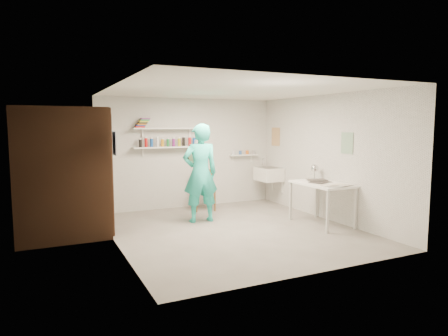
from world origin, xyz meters
name	(u,v)px	position (x,y,z in m)	size (l,w,h in m)	color
floor	(234,231)	(0.00, 0.00, -0.01)	(4.00, 4.50, 0.02)	slate
ceiling	(234,90)	(0.00, 0.00, 2.41)	(4.00, 4.50, 0.02)	silver
wall_back	(188,153)	(0.00, 2.26, 1.20)	(4.00, 0.02, 2.40)	silver
wall_front	(319,177)	(0.00, -2.26, 1.20)	(4.00, 0.02, 2.40)	silver
wall_left	(114,167)	(-2.01, 0.00, 1.20)	(0.02, 4.50, 2.40)	silver
wall_right	(327,157)	(2.01, 0.00, 1.20)	(0.02, 4.50, 2.40)	silver
doorway_recess	(105,172)	(-1.99, 1.05, 1.00)	(0.02, 0.90, 2.00)	black
corridor_box	(61,172)	(-2.70, 1.05, 1.05)	(1.40, 1.50, 2.10)	brown
door_lintel	(104,112)	(-1.97, 1.05, 2.05)	(0.06, 1.05, 0.10)	brown
door_jamb_near	(111,176)	(-1.97, 0.55, 1.00)	(0.06, 0.10, 2.00)	brown
door_jamb_far	(102,170)	(-1.97, 1.55, 1.00)	(0.06, 0.10, 2.00)	brown
shelf_lower	(168,147)	(-0.50, 2.13, 1.35)	(1.50, 0.22, 0.03)	white
shelf_upper	(168,128)	(-0.50, 2.13, 1.75)	(1.50, 0.22, 0.03)	white
ledge_shelf	(244,155)	(1.35, 2.17, 1.12)	(0.70, 0.14, 0.03)	white
poster_left	(114,143)	(-1.99, 0.05, 1.55)	(0.01, 0.28, 0.36)	#334C7F
poster_right_a	(276,137)	(1.99, 1.80, 1.55)	(0.01, 0.34, 0.42)	#995933
poster_right_b	(347,143)	(1.99, -0.55, 1.50)	(0.01, 0.30, 0.38)	#3F724C
belfast_sink	(269,174)	(1.75, 1.70, 0.70)	(0.48, 0.60, 0.30)	white
man	(200,173)	(-0.29, 0.83, 0.92)	(0.67, 0.44, 1.85)	#2AD2BE
wall_clock	(195,156)	(-0.30, 1.05, 1.23)	(0.33, 0.33, 0.04)	beige
wooden_chair	(204,187)	(0.17, 1.77, 0.49)	(0.45, 0.43, 0.97)	brown
work_table	(322,204)	(1.64, -0.32, 0.39)	(0.69, 1.16, 0.77)	white
desk_lamp	(315,168)	(1.83, 0.14, 0.99)	(0.14, 0.14, 0.14)	silver
spray_cans	(168,142)	(-0.50, 2.13, 1.45)	(1.34, 0.06, 0.17)	black
book_stack	(143,123)	(-1.04, 2.13, 1.86)	(0.30, 0.14, 0.20)	red
ledge_pots	(244,152)	(1.35, 2.17, 1.18)	(0.48, 0.07, 0.09)	silver
papers	(322,182)	(1.64, -0.32, 0.79)	(0.30, 0.22, 0.03)	silver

